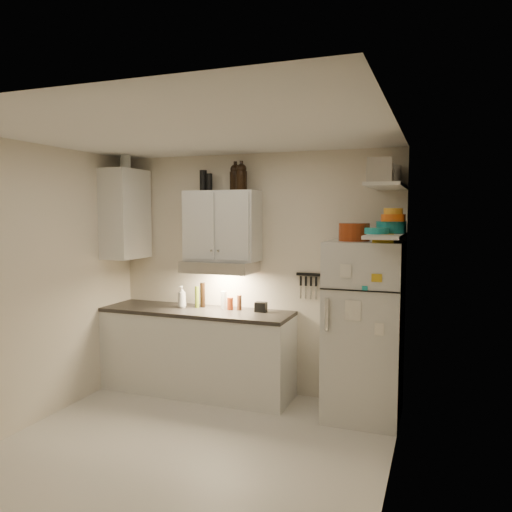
% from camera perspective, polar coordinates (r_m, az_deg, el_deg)
% --- Properties ---
extents(floor, '(3.20, 3.00, 0.02)m').
position_cam_1_polar(floor, '(4.51, -7.50, -21.06)').
color(floor, beige).
rests_on(floor, ground).
extents(ceiling, '(3.20, 3.00, 0.02)m').
position_cam_1_polar(ceiling, '(4.10, -7.92, 13.98)').
color(ceiling, white).
rests_on(ceiling, ground).
extents(back_wall, '(3.20, 0.02, 2.60)m').
position_cam_1_polar(back_wall, '(5.47, -0.22, -2.02)').
color(back_wall, beige).
rests_on(back_wall, ground).
extents(left_wall, '(0.02, 3.00, 2.60)m').
position_cam_1_polar(left_wall, '(5.06, -24.01, -3.01)').
color(left_wall, beige).
rests_on(left_wall, ground).
extents(right_wall, '(0.02, 3.00, 2.60)m').
position_cam_1_polar(right_wall, '(3.64, 15.35, -5.70)').
color(right_wall, beige).
rests_on(right_wall, ground).
extents(base_cabinet, '(2.10, 0.60, 0.88)m').
position_cam_1_polar(base_cabinet, '(5.58, -6.76, -10.92)').
color(base_cabinet, silver).
rests_on(base_cabinet, floor).
extents(countertop, '(2.10, 0.62, 0.04)m').
position_cam_1_polar(countertop, '(5.47, -6.81, -6.29)').
color(countertop, '#282522').
rests_on(countertop, base_cabinet).
extents(upper_cabinet, '(0.80, 0.33, 0.75)m').
position_cam_1_polar(upper_cabinet, '(5.38, -3.88, 3.46)').
color(upper_cabinet, silver).
rests_on(upper_cabinet, back_wall).
extents(side_cabinet, '(0.33, 0.55, 1.00)m').
position_cam_1_polar(side_cabinet, '(5.83, -14.69, 4.65)').
color(side_cabinet, silver).
rests_on(side_cabinet, left_wall).
extents(range_hood, '(0.76, 0.46, 0.12)m').
position_cam_1_polar(range_hood, '(5.35, -4.14, -1.21)').
color(range_hood, silver).
rests_on(range_hood, back_wall).
extents(fridge, '(0.70, 0.68, 1.70)m').
position_cam_1_polar(fridge, '(4.90, 12.23, -8.28)').
color(fridge, silver).
rests_on(fridge, floor).
extents(shelf_hi, '(0.30, 0.95, 0.03)m').
position_cam_1_polar(shelf_hi, '(4.63, 14.76, 7.72)').
color(shelf_hi, silver).
rests_on(shelf_hi, right_wall).
extents(shelf_lo, '(0.30, 0.95, 0.03)m').
position_cam_1_polar(shelf_lo, '(4.62, 14.64, 2.27)').
color(shelf_lo, silver).
rests_on(shelf_lo, right_wall).
extents(knife_strip, '(0.42, 0.02, 0.03)m').
position_cam_1_polar(knife_strip, '(5.24, 6.87, -2.14)').
color(knife_strip, black).
rests_on(knife_strip, back_wall).
extents(dutch_oven, '(0.29, 0.29, 0.17)m').
position_cam_1_polar(dutch_oven, '(4.78, 11.15, 2.70)').
color(dutch_oven, maroon).
rests_on(dutch_oven, fridge).
extents(book_stack, '(0.20, 0.24, 0.08)m').
position_cam_1_polar(book_stack, '(4.62, 14.35, 2.00)').
color(book_stack, gold).
rests_on(book_stack, fridge).
extents(spice_jar, '(0.07, 0.07, 0.09)m').
position_cam_1_polar(spice_jar, '(4.68, 13.30, 2.17)').
color(spice_jar, silver).
rests_on(spice_jar, fridge).
extents(stock_pot, '(0.30, 0.30, 0.20)m').
position_cam_1_polar(stock_pot, '(4.96, 14.67, 8.83)').
color(stock_pot, silver).
rests_on(stock_pot, shelf_hi).
extents(tin_a, '(0.23, 0.22, 0.18)m').
position_cam_1_polar(tin_a, '(4.54, 14.02, 9.11)').
color(tin_a, '#AAAAAD').
rests_on(tin_a, shelf_hi).
extents(tin_b, '(0.22, 0.22, 0.20)m').
position_cam_1_polar(tin_b, '(4.28, 13.86, 9.50)').
color(tin_b, '#AAAAAD').
rests_on(tin_b, shelf_hi).
extents(bowl_teal, '(0.27, 0.27, 0.11)m').
position_cam_1_polar(bowl_teal, '(4.81, 15.18, 3.19)').
color(bowl_teal, teal).
rests_on(bowl_teal, shelf_lo).
extents(bowl_orange, '(0.22, 0.22, 0.07)m').
position_cam_1_polar(bowl_orange, '(4.73, 15.40, 4.22)').
color(bowl_orange, orange).
rests_on(bowl_orange, bowl_teal).
extents(bowl_yellow, '(0.17, 0.17, 0.05)m').
position_cam_1_polar(bowl_yellow, '(4.73, 15.41, 4.95)').
color(bowl_yellow, gold).
rests_on(bowl_yellow, bowl_orange).
extents(plates, '(0.22, 0.22, 0.05)m').
position_cam_1_polar(plates, '(4.60, 13.63, 2.81)').
color(plates, teal).
rests_on(plates, shelf_lo).
extents(growler_a, '(0.16, 0.16, 0.29)m').
position_cam_1_polar(growler_a, '(5.41, -2.37, 8.98)').
color(growler_a, black).
rests_on(growler_a, upper_cabinet).
extents(growler_b, '(0.14, 0.14, 0.28)m').
position_cam_1_polar(growler_b, '(5.27, -1.68, 9.05)').
color(growler_b, black).
rests_on(growler_b, upper_cabinet).
extents(thermos_a, '(0.08, 0.08, 0.19)m').
position_cam_1_polar(thermos_a, '(5.49, -5.35, 8.38)').
color(thermos_a, black).
rests_on(thermos_a, upper_cabinet).
extents(thermos_b, '(0.10, 0.10, 0.23)m').
position_cam_1_polar(thermos_b, '(5.55, -6.05, 8.55)').
color(thermos_b, black).
rests_on(thermos_b, upper_cabinet).
extents(side_jar, '(0.13, 0.13, 0.16)m').
position_cam_1_polar(side_jar, '(5.82, -14.70, 10.36)').
color(side_jar, silver).
rests_on(side_jar, side_cabinet).
extents(soap_bottle, '(0.11, 0.11, 0.27)m').
position_cam_1_polar(soap_bottle, '(5.57, -8.47, -4.49)').
color(soap_bottle, silver).
rests_on(soap_bottle, countertop).
extents(pepper_mill, '(0.06, 0.06, 0.16)m').
position_cam_1_polar(pepper_mill, '(5.39, -1.92, -5.34)').
color(pepper_mill, brown).
rests_on(pepper_mill, countertop).
extents(oil_bottle, '(0.06, 0.06, 0.24)m').
position_cam_1_polar(oil_bottle, '(5.55, -6.76, -4.67)').
color(oil_bottle, '#5B6E1B').
rests_on(oil_bottle, countertop).
extents(vinegar_bottle, '(0.07, 0.07, 0.27)m').
position_cam_1_polar(vinegar_bottle, '(5.57, -6.11, -4.44)').
color(vinegar_bottle, black).
rests_on(vinegar_bottle, countertop).
extents(clear_bottle, '(0.07, 0.07, 0.19)m').
position_cam_1_polar(clear_bottle, '(5.47, -3.72, -5.04)').
color(clear_bottle, silver).
rests_on(clear_bottle, countertop).
extents(red_jar, '(0.08, 0.08, 0.13)m').
position_cam_1_polar(red_jar, '(5.41, -2.97, -5.45)').
color(red_jar, maroon).
rests_on(red_jar, countertop).
extents(caddy, '(0.12, 0.09, 0.10)m').
position_cam_1_polar(caddy, '(5.29, 0.56, -5.85)').
color(caddy, black).
rests_on(caddy, countertop).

